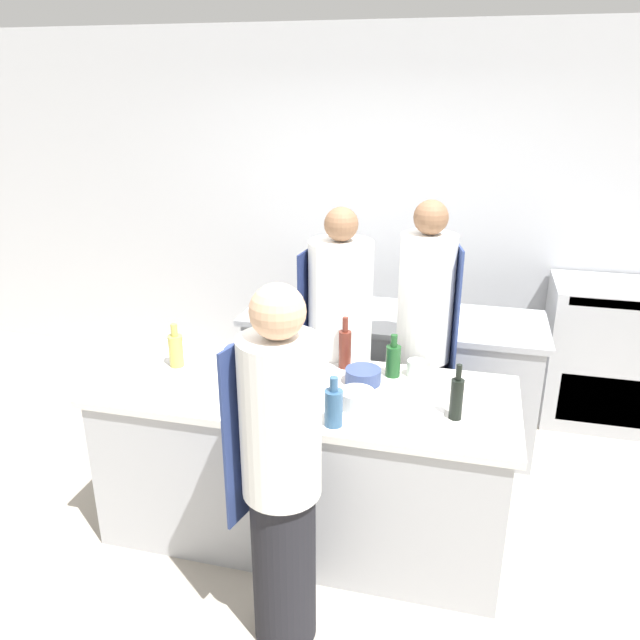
% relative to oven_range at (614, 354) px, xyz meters
% --- Properties ---
extents(ground_plane, '(16.00, 16.00, 0.00)m').
position_rel_oven_range_xyz_m(ground_plane, '(-1.86, -1.76, -0.52)').
color(ground_plane, '#A89E8E').
extents(wall_back, '(8.00, 0.06, 2.80)m').
position_rel_oven_range_xyz_m(wall_back, '(-1.86, 0.37, 0.88)').
color(wall_back, silver).
rests_on(wall_back, ground_plane).
extents(prep_counter, '(2.19, 0.85, 0.89)m').
position_rel_oven_range_xyz_m(prep_counter, '(-1.86, -1.76, -0.08)').
color(prep_counter, '#A8AAAF').
rests_on(prep_counter, ground_plane).
extents(pass_counter, '(2.03, 0.72, 0.89)m').
position_rel_oven_range_xyz_m(pass_counter, '(-1.56, -0.57, -0.08)').
color(pass_counter, '#A8AAAF').
rests_on(pass_counter, ground_plane).
extents(oven_range, '(0.97, 0.63, 1.04)m').
position_rel_oven_range_xyz_m(oven_range, '(0.00, 0.00, 0.00)').
color(oven_range, '#A8AAAF').
rests_on(oven_range, ground_plane).
extents(chef_at_prep_near, '(0.38, 0.36, 1.69)m').
position_rel_oven_range_xyz_m(chef_at_prep_near, '(-1.75, -2.47, 0.33)').
color(chef_at_prep_near, black).
rests_on(chef_at_prep_near, ground_plane).
extents(chef_at_stove, '(0.37, 0.35, 1.77)m').
position_rel_oven_range_xyz_m(chef_at_stove, '(-1.31, -1.05, 0.37)').
color(chef_at_stove, black).
rests_on(chef_at_stove, ground_plane).
extents(chef_at_pass_far, '(0.40, 0.38, 1.74)m').
position_rel_oven_range_xyz_m(chef_at_pass_far, '(-1.78, -1.24, 0.35)').
color(chef_at_pass_far, black).
rests_on(chef_at_pass_far, ground_plane).
extents(bottle_olive_oil, '(0.06, 0.06, 0.28)m').
position_rel_oven_range_xyz_m(bottle_olive_oil, '(-1.08, -1.88, 0.48)').
color(bottle_olive_oil, black).
rests_on(bottle_olive_oil, prep_counter).
extents(bottle_vinegar, '(0.07, 0.07, 0.30)m').
position_rel_oven_range_xyz_m(bottle_vinegar, '(-1.70, -1.46, 0.49)').
color(bottle_vinegar, '#5B2319').
rests_on(bottle_vinegar, prep_counter).
extents(bottle_wine, '(0.09, 0.09, 0.24)m').
position_rel_oven_range_xyz_m(bottle_wine, '(-1.62, -2.08, 0.46)').
color(bottle_wine, '#2D5175').
rests_on(bottle_wine, prep_counter).
extents(bottle_cooking_oil, '(0.07, 0.07, 0.32)m').
position_rel_oven_range_xyz_m(bottle_cooking_oil, '(-1.83, -1.77, 0.49)').
color(bottle_cooking_oil, silver).
rests_on(bottle_cooking_oil, prep_counter).
extents(bottle_sauce, '(0.08, 0.08, 0.24)m').
position_rel_oven_range_xyz_m(bottle_sauce, '(-1.43, -1.50, 0.46)').
color(bottle_sauce, '#19471E').
rests_on(bottle_sauce, prep_counter).
extents(bottle_water, '(0.08, 0.08, 0.25)m').
position_rel_oven_range_xyz_m(bottle_water, '(-2.62, -1.68, 0.47)').
color(bottle_water, '#B2A84C').
rests_on(bottle_water, prep_counter).
extents(bowl_mixing_large, '(0.17, 0.17, 0.09)m').
position_rel_oven_range_xyz_m(bowl_mixing_large, '(-1.55, -1.89, 0.41)').
color(bowl_mixing_large, '#B7BABC').
rests_on(bowl_mixing_large, prep_counter).
extents(bowl_prep_small, '(0.21, 0.21, 0.06)m').
position_rel_oven_range_xyz_m(bowl_prep_small, '(-2.30, -1.50, 0.40)').
color(bowl_prep_small, navy).
rests_on(bowl_prep_small, prep_counter).
extents(bowl_ceramic_blue, '(0.19, 0.19, 0.08)m').
position_rel_oven_range_xyz_m(bowl_ceramic_blue, '(-1.57, -1.63, 0.41)').
color(bowl_ceramic_blue, navy).
rests_on(bowl_ceramic_blue, prep_counter).
extents(cup, '(0.10, 0.10, 0.09)m').
position_rel_oven_range_xyz_m(cup, '(-1.31, -1.47, 0.41)').
color(cup, white).
rests_on(cup, prep_counter).
extents(cutting_board, '(0.28, 0.20, 0.01)m').
position_rel_oven_range_xyz_m(cutting_board, '(-1.27, -1.91, 0.37)').
color(cutting_board, white).
rests_on(cutting_board, prep_counter).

